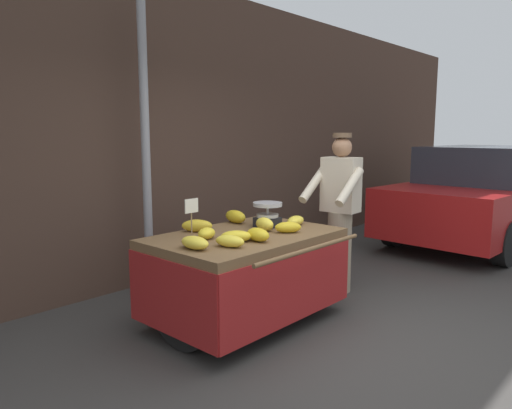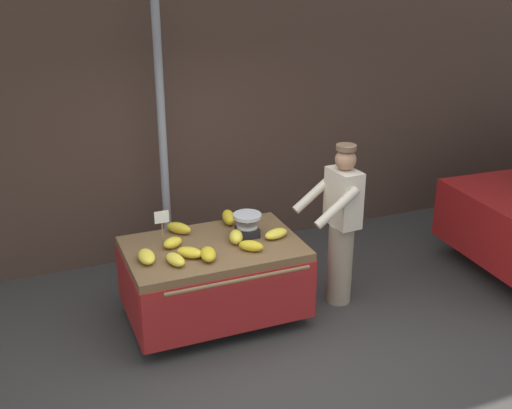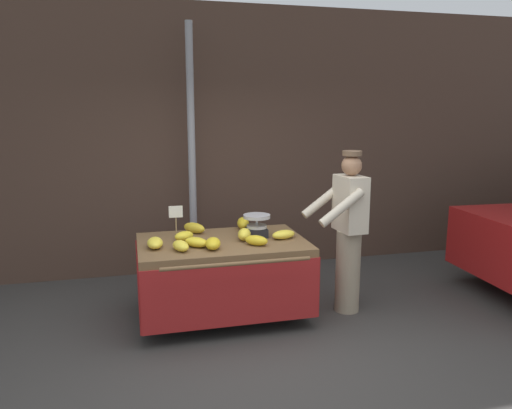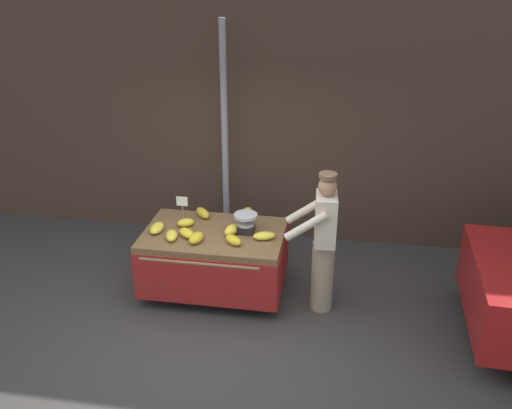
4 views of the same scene
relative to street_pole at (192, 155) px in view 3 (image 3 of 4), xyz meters
name	(u,v)px [view 3 (image 3 of 4)]	position (x,y,z in m)	size (l,w,h in m)	color
ground_plane	(260,361)	(0.27, -2.27, -1.57)	(60.00, 60.00, 0.00)	#383533
back_wall	(208,141)	(0.27, 0.45, 0.15)	(16.00, 0.24, 3.44)	#473328
street_pole	(192,155)	(0.00, 0.00, 0.00)	(0.09, 0.09, 3.14)	gray
banana_cart	(222,261)	(0.13, -1.29, -0.97)	(1.70, 1.29, 0.82)	brown
weighing_scale	(257,226)	(0.51, -1.22, -0.63)	(0.28, 0.28, 0.24)	black
price_sign	(176,215)	(-0.31, -1.08, -0.50)	(0.14, 0.01, 0.34)	#997A51
banana_bunch_0	(155,243)	(-0.54, -1.39, -0.70)	(0.15, 0.27, 0.10)	yellow
banana_bunch_1	(196,242)	(-0.15, -1.46, -0.70)	(0.14, 0.25, 0.09)	yellow
banana_bunch_2	(256,240)	(0.42, -1.54, -0.70)	(0.13, 0.24, 0.10)	gold
banana_bunch_3	(181,246)	(-0.31, -1.54, -0.70)	(0.13, 0.25, 0.09)	yellow
banana_bunch_4	(194,228)	(-0.10, -0.91, -0.69)	(0.12, 0.28, 0.11)	gold
banana_bunch_5	(284,235)	(0.75, -1.37, -0.70)	(0.14, 0.26, 0.09)	yellow
banana_bunch_6	(184,236)	(-0.24, -1.19, -0.70)	(0.13, 0.21, 0.10)	yellow
banana_bunch_7	(213,243)	(-0.01, -1.57, -0.69)	(0.14, 0.24, 0.11)	gold
banana_bunch_8	(244,234)	(0.35, -1.32, -0.69)	(0.13, 0.23, 0.12)	yellow
banana_bunch_9	(243,223)	(0.45, -0.85, -0.69)	(0.13, 0.29, 0.13)	gold
vendor_person	(348,232)	(1.44, -1.44, -0.70)	(0.60, 0.54, 1.71)	gray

